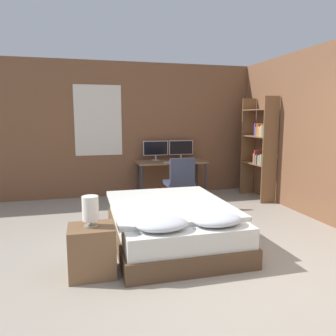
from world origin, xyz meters
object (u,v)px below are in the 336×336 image
object	(u,v)px
keyboard	(174,162)
monitor_right	(181,148)
desk	(171,166)
computer_mouse	(188,161)
bookshelf	(261,144)
monitor_left	(156,149)
office_chair	(180,186)
bed	(171,223)
nightstand	(92,251)
bedside_lamp	(90,209)

from	to	relation	value
keyboard	monitor_right	bearing A→B (deg)	57.34
desk	keyboard	world-z (taller)	keyboard
monitor_right	computer_mouse	distance (m)	0.48
computer_mouse	desk	bearing A→B (deg)	144.44
keyboard	bookshelf	world-z (taller)	bookshelf
monitor_left	office_chair	bearing A→B (deg)	-78.08
monitor_right	office_chair	distance (m)	1.22
monitor_right	keyboard	distance (m)	0.55
bed	nightstand	bearing A→B (deg)	-147.55
desk	keyboard	bearing A→B (deg)	-90.00
bed	computer_mouse	xyz separation A→B (m)	(0.95, 2.21, 0.49)
nightstand	monitor_left	size ratio (longest dim) A/B	0.99
bedside_lamp	monitor_left	bearing A→B (deg)	66.95
desk	computer_mouse	xyz separation A→B (m)	(0.29, -0.21, 0.11)
bedside_lamp	monitor_right	bearing A→B (deg)	59.39
nightstand	bedside_lamp	distance (m)	0.44
bed	bedside_lamp	size ratio (longest dim) A/B	6.57
keyboard	office_chair	xyz separation A→B (m)	(-0.06, -0.59, -0.36)
nightstand	bedside_lamp	bearing A→B (deg)	0.00
desk	keyboard	xyz separation A→B (m)	(-0.00, -0.21, 0.10)
monitor_right	keyboard	size ratio (longest dim) A/B	1.26
nightstand	desk	distance (m)	3.51
nightstand	monitor_left	world-z (taller)	monitor_left
nightstand	bookshelf	distance (m)	4.18
bedside_lamp	office_chair	bearing A→B (deg)	54.64
bed	office_chair	xyz separation A→B (m)	(0.59, 1.62, 0.12)
monitor_right	office_chair	world-z (taller)	monitor_right
monitor_right	bookshelf	bearing A→B (deg)	-31.90
monitor_right	office_chair	size ratio (longest dim) A/B	0.57
nightstand	keyboard	size ratio (longest dim) A/B	1.26
nightstand	bedside_lamp	world-z (taller)	bedside_lamp
desk	keyboard	size ratio (longest dim) A/B	3.41
bed	monitor_right	distance (m)	2.88
computer_mouse	bookshelf	xyz separation A→B (m)	(1.34, -0.42, 0.34)
desk	monitor_right	distance (m)	0.47
bed	keyboard	bearing A→B (deg)	73.52
office_chair	bed	bearing A→B (deg)	-110.14
nightstand	bed	bearing A→B (deg)	32.45
desk	office_chair	distance (m)	0.84
bookshelf	computer_mouse	bearing A→B (deg)	162.48
nightstand	monitor_right	xyz separation A→B (m)	(1.94, 3.28, 0.70)
bed	desk	size ratio (longest dim) A/B	1.47
monitor_right	keyboard	bearing A→B (deg)	-122.66
monitor_right	bookshelf	distance (m)	1.61
bedside_lamp	keyboard	xyz separation A→B (m)	(1.67, 2.85, 0.04)
bedside_lamp	bookshelf	world-z (taller)	bookshelf
bed	monitor_right	world-z (taller)	monitor_right
monitor_left	monitor_right	distance (m)	0.54
bedside_lamp	desk	xyz separation A→B (m)	(1.67, 3.06, -0.06)
bedside_lamp	bed	bearing A→B (deg)	32.45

